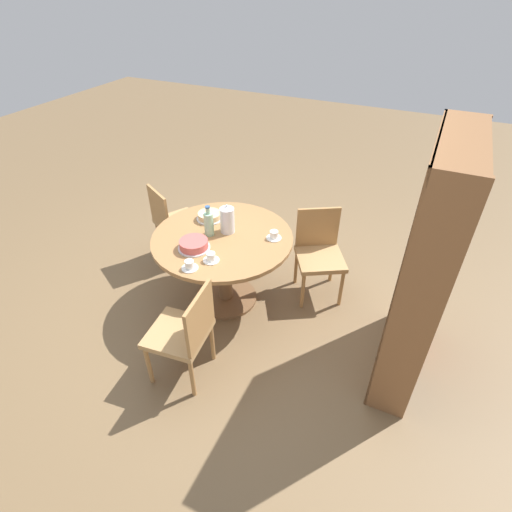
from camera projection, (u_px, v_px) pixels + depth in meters
The scene contains 13 objects.
ground_plane at pixel (226, 298), 3.87m from camera, with size 14.00×14.00×0.00m, color brown.
dining_table at pixel (223, 252), 3.54m from camera, with size 1.22×1.22×0.72m.
chair_a at pixel (174, 221), 4.15m from camera, with size 0.57×0.57×0.84m.
chair_b at pixel (185, 332), 2.91m from camera, with size 0.46×0.46×0.84m.
chair_c at pixel (319, 252), 3.71m from camera, with size 0.57×0.57×0.84m.
bookshelf at pixel (418, 276), 2.74m from camera, with size 1.01×0.28×1.86m.
coffee_pot at pixel (227, 219), 3.43m from camera, with size 0.13×0.13×0.27m.
water_bottle at pixel (209, 223), 3.40m from camera, with size 0.08×0.08×0.28m.
cake_main at pixel (194, 245), 3.27m from camera, with size 0.27×0.27×0.08m.
cake_second at pixel (210, 216), 3.65m from camera, with size 0.24×0.24×0.07m.
cup_a at pixel (274, 235), 3.40m from camera, with size 0.13×0.13×0.07m.
cup_b at pixel (211, 258), 3.14m from camera, with size 0.13×0.13×0.07m.
cup_c at pixel (190, 265), 3.06m from camera, with size 0.13×0.13×0.07m.
Camera 1 is at (2.48, 1.48, 2.62)m, focal length 28.00 mm.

